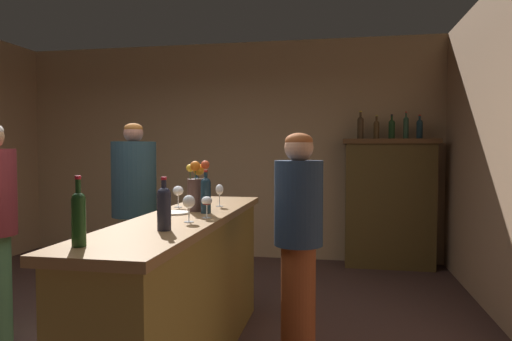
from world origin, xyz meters
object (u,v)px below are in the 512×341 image
at_px(wine_glass_mid, 219,190).
at_px(bartender, 298,236).
at_px(wine_bottle_merlot, 197,189).
at_px(display_bottle_midright, 406,127).
at_px(patron_in_navy, 134,210).
at_px(cheese_plate, 175,213).
at_px(wine_bottle_syrah, 206,194).
at_px(wine_bottle_chardonnay, 164,206).
at_px(display_bottle_center, 392,128).
at_px(flower_arrangement, 197,189).
at_px(display_bottle_right, 420,128).
at_px(wine_glass_spare, 189,203).
at_px(bar_counter, 185,292).
at_px(display_cabinet, 389,200).
at_px(wine_glass_rear, 207,202).
at_px(wine_glass_front, 178,191).
at_px(display_bottle_midleft, 376,129).
at_px(display_bottle_left, 360,127).
at_px(wine_bottle_pinot, 79,216).

distance_m(wine_glass_mid, bartender, 0.72).
xyz_separation_m(wine_bottle_merlot, display_bottle_midright, (1.88, 2.48, 0.59)).
relative_size(patron_in_navy, bartender, 1.08).
relative_size(cheese_plate, bartender, 0.12).
bearing_deg(wine_bottle_syrah, wine_bottle_merlot, 115.95).
bearing_deg(cheese_plate, patron_in_navy, 129.37).
height_order(display_bottle_midright, patron_in_navy, display_bottle_midright).
distance_m(wine_bottle_chardonnay, display_bottle_center, 3.92).
distance_m(flower_arrangement, display_bottle_right, 3.42).
xyz_separation_m(wine_glass_spare, display_bottle_midright, (1.67, 3.27, 0.60)).
distance_m(bar_counter, flower_arrangement, 0.71).
distance_m(wine_bottle_chardonnay, bartender, 1.08).
distance_m(flower_arrangement, display_bottle_center, 3.25).
bearing_deg(display_cabinet, bar_counter, -118.19).
relative_size(display_cabinet, bartender, 1.01).
bearing_deg(wine_glass_spare, bar_counter, 114.36).
xyz_separation_m(wine_glass_spare, display_bottle_center, (1.50, 3.27, 0.58)).
distance_m(wine_glass_rear, display_bottle_right, 3.61).
relative_size(bar_counter, wine_glass_rear, 17.56).
bearing_deg(display_bottle_right, bartender, -114.18).
bearing_deg(wine_bottle_syrah, flower_arrangement, 131.01).
bearing_deg(wine_glass_front, display_bottle_midleft, 58.04).
xyz_separation_m(wine_glass_front, display_bottle_right, (2.14, 2.61, 0.58)).
relative_size(wine_bottle_merlot, wine_glass_rear, 2.19).
xyz_separation_m(wine_bottle_chardonnay, wine_glass_front, (-0.27, 0.94, -0.01)).
bearing_deg(display_bottle_right, display_bottle_center, -180.00).
xyz_separation_m(bar_counter, display_bottle_center, (1.63, 3.00, 1.21)).
bearing_deg(display_bottle_center, wine_glass_rear, -115.09).
bearing_deg(wine_glass_rear, wine_glass_mid, 97.32).
bearing_deg(display_bottle_left, patron_in_navy, -134.76).
distance_m(wine_bottle_pinot, wine_glass_spare, 0.78).
bearing_deg(flower_arrangement, display_bottle_left, 65.95).
bearing_deg(patron_in_navy, bar_counter, -22.55).
bearing_deg(wine_glass_mid, wine_bottle_pinot, -99.10).
relative_size(wine_bottle_syrah, bartender, 0.19).
xyz_separation_m(cheese_plate, display_bottle_left, (1.34, 2.93, 0.72)).
relative_size(wine_glass_front, display_bottle_left, 0.46).
xyz_separation_m(wine_bottle_merlot, wine_glass_rear, (0.26, -0.61, -0.02)).
xyz_separation_m(flower_arrangement, display_bottle_right, (1.94, 2.77, 0.54)).
bearing_deg(display_bottle_midleft, wine_glass_front, -121.96).
bearing_deg(display_bottle_center, wine_glass_spare, -114.72).
relative_size(display_bottle_left, patron_in_navy, 0.21).
relative_size(cheese_plate, patron_in_navy, 0.12).
distance_m(cheese_plate, display_bottle_midleft, 3.38).
height_order(display_bottle_midleft, patron_in_navy, display_bottle_midleft).
height_order(wine_bottle_syrah, patron_in_navy, patron_in_navy).
height_order(display_bottle_left, display_bottle_midleft, display_bottle_left).
relative_size(bar_counter, wine_glass_mid, 14.34).
bearing_deg(wine_bottle_pinot, wine_bottle_merlot, 88.02).
height_order(bar_counter, display_bottle_right, display_bottle_right).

